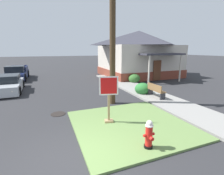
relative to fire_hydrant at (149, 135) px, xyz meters
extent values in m
plane|color=#2B2B2D|center=(-2.28, 0.32, -0.52)|extent=(160.00, 160.00, 0.00)
cube|color=#668447|center=(0.30, 1.78, -0.48)|extent=(4.56, 4.59, 0.08)
cube|color=gray|center=(3.78, 6.10, -0.46)|extent=(2.20, 17.28, 0.12)
cylinder|color=black|center=(0.00, 0.00, -0.40)|extent=(0.28, 0.28, 0.08)
cylinder|color=red|center=(0.00, 0.00, -0.03)|extent=(0.22, 0.22, 0.65)
cylinder|color=silver|center=(0.00, 0.00, 0.31)|extent=(0.25, 0.25, 0.03)
sphere|color=silver|center=(0.00, 0.00, 0.39)|extent=(0.19, 0.19, 0.19)
cube|color=silver|center=(0.00, 0.00, 0.46)|extent=(0.04, 0.04, 0.04)
cylinder|color=red|center=(-0.15, 0.00, 0.01)|extent=(0.08, 0.09, 0.09)
cylinder|color=red|center=(0.15, 0.00, 0.01)|extent=(0.08, 0.09, 0.09)
cylinder|color=red|center=(0.00, -0.16, -0.04)|extent=(0.12, 0.09, 0.12)
cube|color=#A3845B|center=(-0.48, 2.26, 0.52)|extent=(0.11, 0.11, 1.92)
cube|color=#A3845B|center=(-0.48, 2.26, -0.40)|extent=(0.42, 0.37, 0.08)
cube|color=white|center=(-0.49, 2.21, 1.16)|extent=(0.75, 0.22, 0.78)
cube|color=red|center=(-0.50, 2.20, 1.16)|extent=(0.64, 0.19, 0.66)
cylinder|color=black|center=(-2.42, 4.17, -0.51)|extent=(0.70, 0.70, 0.02)
cube|color=#ADB2B7|center=(-5.53, 10.11, -0.11)|extent=(1.87, 4.30, 0.64)
cube|color=black|center=(-5.53, 10.32, 0.45)|extent=(1.58, 1.99, 0.56)
cylinder|color=black|center=(-4.66, 8.80, -0.21)|extent=(0.23, 0.62, 0.62)
cylinder|color=black|center=(-4.71, 11.45, -0.21)|extent=(0.23, 0.62, 0.62)
sphere|color=white|center=(-4.95, 8.04, -0.05)|extent=(0.14, 0.14, 0.14)
sphere|color=red|center=(-5.04, 12.21, -0.05)|extent=(0.12, 0.12, 0.12)
sphere|color=red|center=(-6.11, 12.19, -0.05)|extent=(0.12, 0.12, 0.12)
cube|color=#19234C|center=(-5.70, 15.96, -0.02)|extent=(1.90, 5.32, 0.68)
cube|color=black|center=(-5.71, 15.22, 0.62)|extent=(1.65, 1.39, 0.68)
cube|color=#19234C|center=(-4.81, 16.88, 0.54)|extent=(0.12, 2.23, 0.44)
cube|color=#19234C|center=(-6.57, 16.90, 0.54)|extent=(0.12, 2.23, 0.44)
cube|color=#19234C|center=(-5.68, 18.56, 0.54)|extent=(1.68, 0.11, 0.44)
cylinder|color=black|center=(-4.84, 14.36, -0.14)|extent=(0.27, 0.76, 0.76)
cylinder|color=black|center=(-6.59, 14.38, -0.14)|extent=(0.27, 0.76, 0.76)
cylinder|color=black|center=(-4.82, 17.54, -0.14)|extent=(0.27, 0.76, 0.76)
cylinder|color=black|center=(-6.56, 17.56, -0.14)|extent=(0.27, 0.76, 0.76)
cube|color=brown|center=(3.66, 4.55, 0.04)|extent=(0.40, 1.42, 0.06)
cube|color=brown|center=(3.48, 4.55, 0.26)|extent=(0.05, 1.42, 0.38)
cube|color=#2D2D33|center=(3.65, 3.91, -0.19)|extent=(0.36, 0.06, 0.41)
cube|color=#2D2D33|center=(3.66, 5.18, -0.19)|extent=(0.36, 0.06, 0.41)
cylinder|color=#42301E|center=(0.70, 4.74, 3.78)|extent=(0.33, 0.33, 8.59)
cube|color=brown|center=(7.62, 13.59, -0.07)|extent=(8.02, 7.44, 0.90)
cube|color=beige|center=(7.62, 13.59, 1.72)|extent=(7.86, 7.29, 2.66)
pyramid|color=#33333D|center=(7.62, 13.59, 3.88)|extent=(8.42, 7.81, 1.67)
cube|color=#33333D|center=(7.62, 9.17, 2.16)|extent=(4.41, 1.40, 0.16)
cylinder|color=beige|center=(5.82, 8.62, 0.82)|extent=(0.16, 0.16, 2.67)
cylinder|color=beige|center=(9.43, 8.62, 0.82)|extent=(0.16, 0.16, 2.67)
cube|color=brown|center=(7.62, 9.85, 0.53)|extent=(0.90, 0.06, 2.00)
ellipsoid|color=#34652B|center=(4.85, 9.55, -0.08)|extent=(1.10, 1.10, 0.88)
ellipsoid|color=#2E7433|center=(3.39, 5.75, -0.10)|extent=(1.10, 1.10, 0.83)
camera|label=1|loc=(-2.80, -3.90, 2.59)|focal=26.49mm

